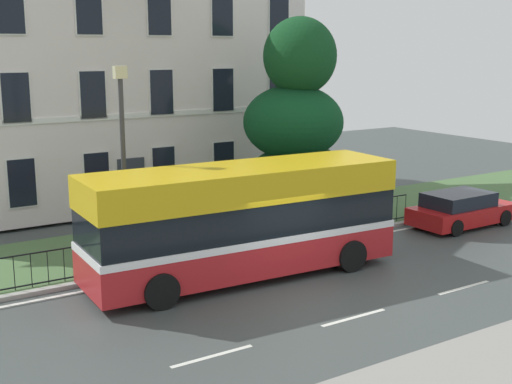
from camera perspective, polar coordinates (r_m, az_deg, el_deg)
The scene contains 8 objects.
ground_plane at distance 19.44m, azimuth 2.81°, elevation -7.83°, with size 60.00×56.00×0.18m.
georgian_townhouse at distance 30.61m, azimuth -13.57°, elevation 10.48°, with size 17.02×8.20×11.61m.
iron_verge_railing at distance 21.78m, azimuth -3.58°, elevation -3.89°, with size 16.79×0.04×0.97m.
evergreen_tree at distance 26.65m, azimuth 3.51°, elevation 3.96°, with size 4.60×4.60×8.07m.
single_decker_bus at distance 19.73m, azimuth -1.12°, elevation -2.31°, with size 9.33×3.05×3.23m.
parked_hatchback_00 at distance 26.68m, azimuth 16.63°, elevation -1.40°, with size 4.17×1.97×1.29m.
street_lamp_post at distance 20.43m, azimuth -10.95°, elevation 3.27°, with size 0.36×0.24×5.91m.
litter_bin at distance 25.87m, azimuth 9.19°, elevation -1.31°, with size 0.54×0.54×1.15m.
Camera 1 is at (-10.68, -13.93, 6.56)m, focal length 48.28 mm.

